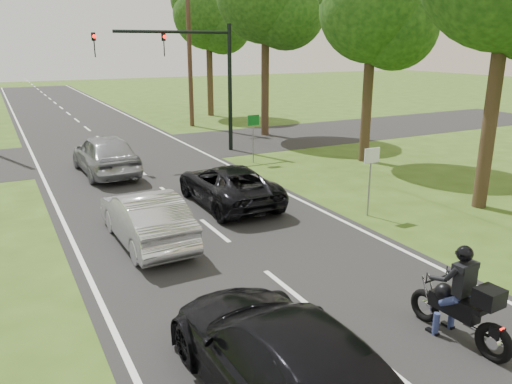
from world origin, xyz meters
TOP-DOWN VIEW (x-y plane):
  - ground at (0.00, 0.00)m, footprint 140.00×140.00m
  - road at (0.00, 10.00)m, footprint 8.00×100.00m
  - cross_road at (0.00, 16.00)m, footprint 60.00×7.00m
  - motorcycle_rider at (1.69, -3.07)m, footprint 0.60×2.12m
  - dark_suv at (1.38, 6.08)m, footprint 2.19×4.69m
  - silver_sedan at (-1.93, 4.03)m, footprint 1.57×4.26m
  - silver_suv at (-1.33, 11.97)m, footprint 2.10×4.89m
  - dark_car_behind at (-1.92, -3.00)m, footprint 2.14×5.11m
  - traffic_signal at (3.34, 14.00)m, footprint 6.38×0.44m
  - utility_pole_far at (6.20, 22.00)m, footprint 1.60×0.28m
  - sign_white at (4.70, 2.98)m, footprint 0.55×0.07m
  - sign_green at (4.90, 10.98)m, footprint 0.55×0.07m
  - tree_row_c at (9.75, 8.80)m, footprint 4.80×4.65m
  - tree_row_e at (9.48, 25.78)m, footprint 5.28×5.12m

SIDE VIEW (x-z plane):
  - ground at x=0.00m, z-range 0.00..0.00m
  - cross_road at x=0.00m, z-range 0.00..0.01m
  - road at x=0.00m, z-range 0.00..0.01m
  - dark_suv at x=1.38m, z-range 0.01..1.31m
  - silver_sedan at x=-1.93m, z-range 0.01..1.41m
  - motorcycle_rider at x=1.69m, z-range -0.19..1.63m
  - dark_car_behind at x=-1.92m, z-range 0.01..1.49m
  - silver_suv at x=-1.33m, z-range 0.01..1.66m
  - sign_white at x=4.70m, z-range 0.54..2.66m
  - sign_green at x=4.90m, z-range 0.54..2.66m
  - traffic_signal at x=3.34m, z-range 1.14..7.14m
  - utility_pole_far at x=6.20m, z-range 0.08..10.08m
  - tree_row_c at x=9.75m, z-range 1.85..10.61m
  - tree_row_e at x=9.48m, z-range 2.03..11.64m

